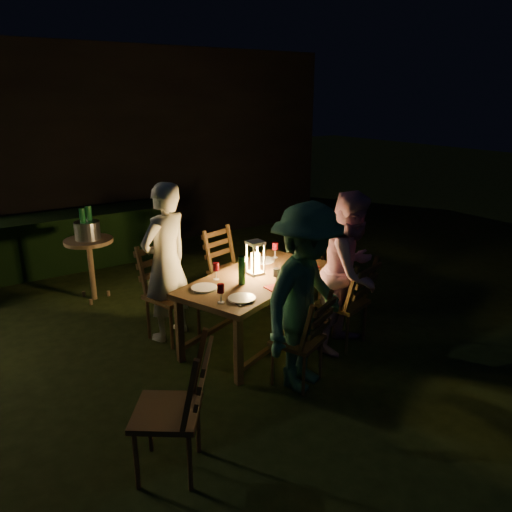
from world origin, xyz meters
TOP-DOWN VIEW (x-y plane):
  - garden_envelope at (-0.01, 6.15)m, footprint 40.00×40.00m
  - dining_table at (1.04, 0.26)m, footprint 1.89×1.41m
  - chair_near_left at (0.90, -0.62)m, footprint 0.54×0.55m
  - chair_near_right at (1.74, -0.29)m, footprint 0.55×0.57m
  - chair_far_left at (0.34, 0.82)m, footprint 0.59×0.61m
  - chair_far_right at (1.27, 1.18)m, footprint 0.55×0.57m
  - chair_end at (2.18, 0.71)m, footprint 0.60×0.57m
  - chair_spare at (-0.50, -1.00)m, footprint 0.65×0.65m
  - person_house_side at (0.32, 0.86)m, footprint 0.70×0.59m
  - person_opp_right at (1.76, -0.34)m, footprint 0.94×0.85m
  - person_opp_left at (0.92, -0.67)m, footprint 1.21×0.96m
  - lantern at (1.07, 0.33)m, footprint 0.16×0.16m
  - plate_far_left at (0.45, 0.27)m, footprint 0.25×0.25m
  - plate_near_left at (0.61, -0.14)m, footprint 0.25×0.25m
  - plate_far_right at (1.38, 0.63)m, footprint 0.25×0.25m
  - plate_near_right at (1.54, 0.22)m, footprint 0.25×0.25m
  - wineglass_a at (0.66, 0.41)m, footprint 0.06×0.06m
  - wineglass_b at (0.41, -0.11)m, footprint 0.06×0.06m
  - wineglass_c at (1.42, 0.11)m, footprint 0.06×0.06m
  - wineglass_d at (1.55, 0.66)m, footprint 0.06×0.06m
  - wineglass_e at (1.05, -0.05)m, footprint 0.06×0.06m
  - bottle_table at (0.81, 0.17)m, footprint 0.07×0.07m
  - napkin_left at (1.02, -0.09)m, footprint 0.18×0.14m
  - napkin_right at (1.66, 0.18)m, footprint 0.18×0.14m
  - phone at (0.57, -0.24)m, footprint 0.14×0.07m
  - side_table at (-0.05, 2.31)m, footprint 0.58×0.58m
  - ice_bucket at (-0.05, 2.31)m, footprint 0.30×0.30m
  - bottle_bucket_a at (-0.10, 2.27)m, footprint 0.07×0.07m
  - bottle_bucket_b at (-0.00, 2.35)m, footprint 0.07×0.07m

SIDE VIEW (x-z plane):
  - chair_near_left at x=0.90m, z-range -0.18..0.72m
  - chair_far_right at x=1.27m, z-range -0.19..0.78m
  - chair_near_right at x=1.74m, z-range -0.19..0.79m
  - chair_spare at x=-0.50m, z-range -0.20..0.81m
  - chair_end at x=2.18m, z-range -0.20..0.82m
  - chair_far_left at x=0.34m, z-range -0.21..0.83m
  - dining_table at x=1.04m, z-range 0.28..0.99m
  - side_table at x=-0.05m, z-range 0.30..1.08m
  - phone at x=0.57m, z-range 0.71..0.72m
  - napkin_left at x=1.02m, z-range 0.71..0.72m
  - napkin_right at x=1.66m, z-range 0.71..0.72m
  - plate_far_left at x=0.45m, z-range 0.71..0.72m
  - plate_near_left at x=0.61m, z-range 0.71..0.72m
  - plate_far_right at x=1.38m, z-range 0.71..0.72m
  - plate_near_right at x=1.54m, z-range 0.71..0.72m
  - wineglass_a at x=0.66m, z-range 0.71..0.88m
  - wineglass_b at x=0.41m, z-range 0.71..0.88m
  - wineglass_c at x=1.42m, z-range 0.71..0.88m
  - wineglass_d at x=1.55m, z-range 0.71..0.88m
  - wineglass_e at x=1.05m, z-range 0.71..0.88m
  - person_opp_right at x=1.76m, z-range 0.00..1.60m
  - person_opp_left at x=0.92m, z-range 0.00..1.65m
  - person_house_side at x=0.32m, z-range 0.00..1.65m
  - bottle_table at x=0.81m, z-range 0.71..0.99m
  - lantern at x=1.07m, z-range 0.69..1.04m
  - ice_bucket at x=-0.05m, z-range 0.78..1.00m
  - bottle_bucket_a at x=-0.10m, z-range 0.78..1.10m
  - bottle_bucket_b at x=0.00m, z-range 0.78..1.10m
  - garden_envelope at x=-0.01m, z-range -0.02..3.18m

